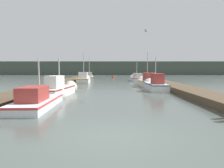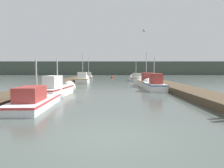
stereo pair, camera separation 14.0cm
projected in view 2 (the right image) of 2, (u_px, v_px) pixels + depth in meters
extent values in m
plane|color=#47514C|center=(109.00, 138.00, 6.07)|extent=(200.00, 200.00, 0.00)
cube|color=#4C3D2B|center=(54.00, 85.00, 22.02)|extent=(2.36, 40.00, 0.47)
cube|color=#4C3D2B|center=(169.00, 85.00, 21.98)|extent=(2.36, 40.00, 0.47)
cube|color=#424C42|center=(112.00, 68.00, 71.40)|extent=(120.00, 16.00, 4.31)
cube|color=silver|center=(36.00, 103.00, 10.79)|extent=(1.77, 4.76, 0.46)
cube|color=#C93838|center=(35.00, 100.00, 10.78)|extent=(1.80, 4.79, 0.10)
cone|color=silver|center=(51.00, 96.00, 13.75)|extent=(1.60, 1.26, 1.57)
cube|color=#99332D|center=(31.00, 94.00, 10.16)|extent=(1.17, 1.86, 0.73)
cylinder|color=#B2B2B7|center=(37.00, 78.00, 11.04)|extent=(0.08, 0.08, 2.21)
cube|color=silver|center=(57.00, 92.00, 15.18)|extent=(1.80, 4.60, 0.70)
cube|color=maroon|center=(57.00, 88.00, 15.16)|extent=(1.83, 4.64, 0.10)
cone|color=silver|center=(68.00, 88.00, 17.85)|extent=(1.37, 1.01, 1.28)
cube|color=silver|center=(54.00, 82.00, 14.57)|extent=(1.04, 1.80, 0.89)
cylinder|color=#B2B2B7|center=(58.00, 72.00, 15.40)|extent=(0.08, 0.08, 2.23)
cube|color=silver|center=(155.00, 87.00, 19.11)|extent=(1.59, 3.91, 0.67)
cube|color=#0D508E|center=(155.00, 84.00, 19.08)|extent=(1.62, 3.94, 0.10)
cone|color=silver|center=(150.00, 85.00, 21.52)|extent=(1.46, 0.99, 1.44)
cube|color=#99332D|center=(157.00, 79.00, 18.56)|extent=(0.99, 1.51, 0.98)
cylinder|color=#B2B2B7|center=(155.00, 70.00, 19.27)|extent=(0.08, 0.08, 2.53)
cube|color=silver|center=(147.00, 83.00, 23.52)|extent=(1.78, 4.63, 0.67)
cube|color=gold|center=(147.00, 81.00, 23.50)|extent=(1.81, 4.67, 0.10)
cone|color=silver|center=(143.00, 82.00, 26.30)|extent=(1.54, 1.08, 1.50)
cube|color=#99332D|center=(148.00, 77.00, 22.89)|extent=(1.24, 1.77, 0.93)
cylinder|color=#B2B2B7|center=(147.00, 66.00, 23.70)|extent=(0.08, 0.08, 3.35)
cube|color=silver|center=(83.00, 81.00, 28.89)|extent=(1.78, 3.78, 0.69)
cube|color=#AB8130|center=(83.00, 79.00, 28.86)|extent=(1.81, 3.81, 0.10)
cone|color=silver|center=(85.00, 80.00, 31.09)|extent=(1.62, 0.72, 1.60)
cube|color=silver|center=(83.00, 75.00, 28.36)|extent=(1.23, 1.31, 0.88)
cylinder|color=#B2B2B7|center=(83.00, 65.00, 28.99)|extent=(0.08, 0.08, 3.74)
cube|color=silver|center=(137.00, 79.00, 33.30)|extent=(2.03, 4.06, 0.59)
cube|color=#AC2E2E|center=(137.00, 78.00, 33.28)|extent=(2.07, 4.09, 0.10)
cone|color=silver|center=(134.00, 79.00, 35.66)|extent=(1.67, 0.98, 1.60)
cube|color=#B2AD9E|center=(138.00, 75.00, 32.76)|extent=(1.47, 1.74, 0.72)
cylinder|color=#B2B2B7|center=(137.00, 69.00, 33.46)|extent=(0.08, 0.08, 2.88)
cube|color=silver|center=(89.00, 78.00, 37.38)|extent=(1.82, 4.76, 0.60)
cube|color=#C25C22|center=(89.00, 77.00, 37.36)|extent=(1.85, 4.79, 0.10)
cone|color=silver|center=(90.00, 77.00, 40.12)|extent=(1.40, 0.99, 1.33)
cube|color=#B2AD9E|center=(89.00, 74.00, 36.75)|extent=(1.15, 2.03, 0.79)
cylinder|color=#B2B2B7|center=(89.00, 67.00, 37.56)|extent=(0.08, 0.08, 3.63)
cylinder|color=#473523|center=(154.00, 82.00, 24.09)|extent=(0.29, 0.29, 0.91)
cylinder|color=silver|center=(154.00, 78.00, 24.06)|extent=(0.33, 0.33, 0.04)
sphere|color=red|center=(113.00, 77.00, 43.92)|extent=(0.56, 0.56, 0.56)
cylinder|color=black|center=(113.00, 75.00, 43.88)|extent=(0.06, 0.06, 0.50)
ellipsoid|color=white|center=(145.00, 31.00, 13.31)|extent=(0.31, 0.22, 0.12)
cube|color=gray|center=(144.00, 30.00, 13.18)|extent=(0.20, 0.30, 0.07)
cube|color=gray|center=(145.00, 31.00, 13.44)|extent=(0.20, 0.30, 0.07)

